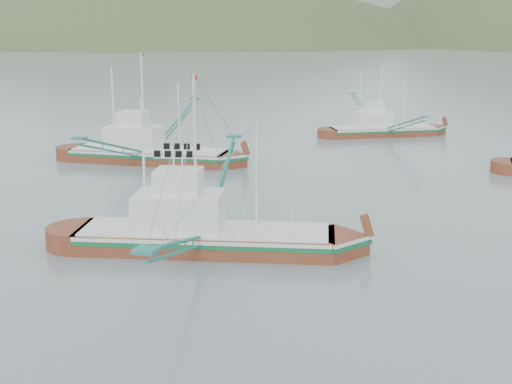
# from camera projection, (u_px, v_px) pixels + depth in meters

# --- Properties ---
(ground) EXTENTS (1200.00, 1200.00, 0.00)m
(ground) POSITION_uv_depth(u_px,v_px,m) (227.00, 267.00, 42.66)
(ground) COLOR slate
(ground) RESTS_ON ground
(main_boat) EXTENTS (17.00, 29.47, 12.07)m
(main_boat) POSITION_uv_depth(u_px,v_px,m) (202.00, 218.00, 45.24)
(main_boat) COLOR maroon
(main_boat) RESTS_ON ground
(bg_boat_left) EXTENTS (16.58, 29.66, 12.00)m
(bg_boat_left) POSITION_uv_depth(u_px,v_px,m) (147.00, 146.00, 73.09)
(bg_boat_left) COLOR maroon
(bg_boat_left) RESTS_ON ground
(bg_boat_far) EXTENTS (15.26, 22.73, 9.87)m
(bg_boat_far) POSITION_uv_depth(u_px,v_px,m) (383.00, 119.00, 89.43)
(bg_boat_far) COLOR maroon
(bg_boat_far) RESTS_ON ground
(headland_left) EXTENTS (448.00, 308.00, 210.00)m
(headland_left) POSITION_uv_depth(u_px,v_px,m) (142.00, 42.00, 428.07)
(headland_left) COLOR #3C4F28
(headland_left) RESTS_ON ground
(ridge_distant) EXTENTS (960.00, 400.00, 240.00)m
(ridge_distant) POSITION_uv_depth(u_px,v_px,m) (500.00, 37.00, 554.35)
(ridge_distant) COLOR slate
(ridge_distant) RESTS_ON ground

